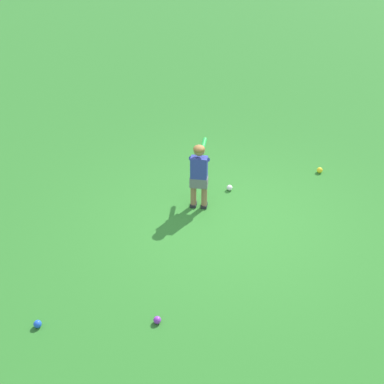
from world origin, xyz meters
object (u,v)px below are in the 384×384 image
(child_batter, at_px, (199,170))
(play_ball_near_batter, at_px, (320,170))
(play_ball_midfield, at_px, (38,324))
(play_ball_far_left, at_px, (157,320))
(play_ball_far_right, at_px, (230,188))

(child_batter, xyz_separation_m, play_ball_near_batter, (-1.63, -1.74, -0.60))
(child_batter, xyz_separation_m, play_ball_midfield, (0.87, 3.01, -0.60))
(play_ball_midfield, bearing_deg, play_ball_far_left, -156.79)
(play_ball_far_left, bearing_deg, play_ball_midfield, 23.21)
(play_ball_near_batter, height_order, play_ball_far_left, play_ball_near_batter)
(play_ball_far_right, height_order, play_ball_far_left, play_ball_far_right)
(play_ball_far_left, relative_size, play_ball_midfield, 0.98)
(child_batter, relative_size, play_ball_near_batter, 10.51)
(child_batter, bearing_deg, play_ball_far_right, -117.08)
(child_batter, distance_m, play_ball_far_left, 2.58)
(play_ball_far_right, height_order, play_ball_midfield, play_ball_far_right)
(child_batter, xyz_separation_m, play_ball_far_right, (-0.31, -0.62, -0.60))
(child_batter, height_order, play_ball_near_batter, child_batter)
(play_ball_far_left, bearing_deg, child_batter, -81.17)
(play_ball_far_right, relative_size, play_ball_far_left, 1.08)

